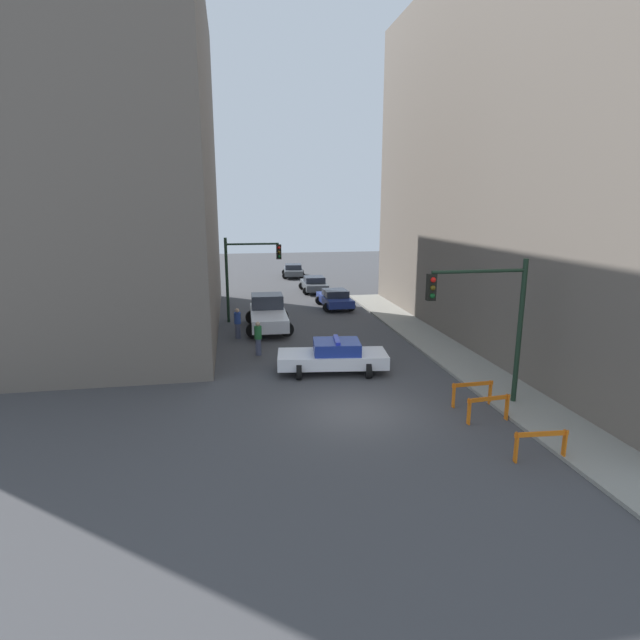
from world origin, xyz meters
The scene contains 16 objects.
ground_plane centered at (0.00, 0.00, 0.00)m, with size 120.00×120.00×0.00m, color #424244.
sidewalk_right centered at (6.20, 0.00, 0.06)m, with size 2.40×44.00×0.12m.
building_corner_left centered at (-12.00, 14.00, 9.45)m, with size 14.00×20.00×18.90m.
building_right centered at (13.40, 8.00, 9.61)m, with size 12.00×28.00×19.22m.
traffic_light_near centered at (4.73, -0.35, 3.53)m, with size 3.64×0.35×5.20m.
traffic_light_far centered at (-3.30, 14.74, 3.40)m, with size 3.44×0.35×5.20m.
police_car centered at (0.11, 4.28, 0.72)m, with size 4.89×2.72×1.52m.
white_truck centered at (-2.09, 12.66, 0.91)m, with size 2.72×5.44×1.90m.
parked_car_near centered at (3.00, 17.96, 0.67)m, with size 2.37×4.35×1.31m.
parked_car_mid centered at (2.63, 24.71, 0.67)m, with size 2.31×4.32×1.31m.
parked_car_far centered at (1.99, 33.79, 0.67)m, with size 2.53×4.45×1.31m.
pedestrian_crossing centered at (-2.96, 7.40, 0.86)m, with size 0.50×0.50×1.66m.
pedestrian_corner centered at (-3.89, 10.76, 0.86)m, with size 0.51×0.51×1.66m.
barrier_front centered at (4.34, -4.32, 0.62)m, with size 1.60×0.26×0.90m.
barrier_mid centered at (4.19, -1.64, 0.62)m, with size 1.60×0.29×0.90m.
barrier_back centered at (4.30, -0.26, 0.62)m, with size 1.60×0.22×0.90m.
Camera 1 is at (-4.06, -15.98, 7.12)m, focal length 28.00 mm.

